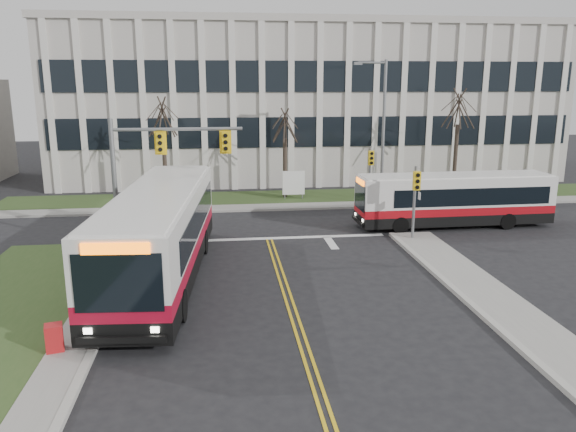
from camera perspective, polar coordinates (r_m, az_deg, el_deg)
The scene contains 18 objects.
ground at distance 21.10m, azimuth 0.03°, elevation -8.35°, with size 120.00×120.00×0.00m, color black.
sidewalk_west at distance 17.04m, azimuth -22.60°, elevation -14.82°, with size 1.20×26.00×0.14m, color #9E9B93.
sidewalk_east at distance 19.15m, azimuth 25.48°, elevation -11.90°, with size 2.00×26.00×0.14m, color #9E9B93.
sidewalk_cross at distance 36.26m, azimuth 4.96°, elevation 1.07°, with size 44.00×1.60×0.14m, color #9E9B93.
building_lawn at distance 38.94m, azimuth 4.12°, elevation 1.94°, with size 44.00×5.00×0.12m, color #334B20.
office_building at distance 50.01m, azimuth 1.57°, elevation 11.40°, with size 40.00×16.00×12.00m, color #B8B2AA.
mast_arm_signal at distance 27.03m, azimuth -13.83°, elevation 5.48°, with size 6.11×0.38×6.20m.
signal_pole_near at distance 28.53m, azimuth 12.82°, elevation 2.36°, with size 0.34×0.39×3.80m.
signal_pole_far at distance 36.52m, azimuth 8.37°, elevation 4.95°, with size 0.34×0.39×3.80m.
streetlight at distance 37.22m, azimuth 9.43°, elevation 9.24°, with size 2.15×0.25×9.20m.
directory_sign at distance 37.85m, azimuth 0.57°, elevation 3.35°, with size 1.50×0.12×2.00m.
tree_left at distance 37.68m, azimuth -12.63°, elevation 9.64°, with size 1.80×1.80×7.70m.
tree_mid at distance 38.00m, azimuth -0.32°, elevation 9.04°, with size 1.80×1.80×6.82m.
tree_right at distance 40.90m, azimuth 16.94°, elevation 10.22°, with size 1.80×1.80×8.25m.
bus_main at distance 23.12m, azimuth -12.82°, elevation -2.01°, with size 2.93×13.52×3.60m, color silver, non-canonical shape.
bus_cross at distance 32.27m, azimuth 16.50°, elevation 1.46°, with size 2.32×10.69×2.85m, color silver, non-canonical shape.
newspaper_box_blue at distance 21.56m, azimuth -18.48°, elevation -7.25°, with size 0.50×0.45×0.95m, color navy.
newspaper_box_red at distance 18.20m, azimuth -22.63°, elevation -11.53°, with size 0.50×0.45×0.95m, color #AB1619.
Camera 1 is at (-2.38, -19.43, 7.87)m, focal length 35.00 mm.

